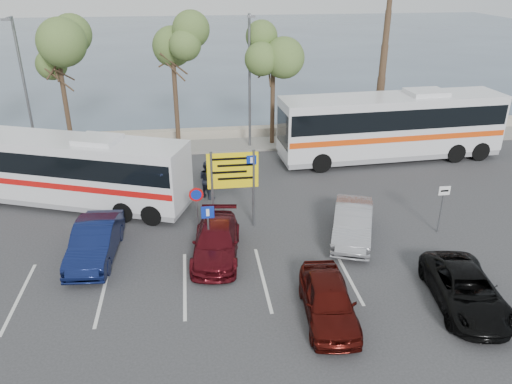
{
  "coord_description": "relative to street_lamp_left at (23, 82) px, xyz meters",
  "views": [
    {
      "loc": [
        -0.63,
        -16.43,
        10.68
      ],
      "look_at": [
        1.97,
        3.0,
        1.72
      ],
      "focal_mm": 35.0,
      "sensor_mm": 36.0,
      "label": 1
    }
  ],
  "objects": [
    {
      "name": "car_silver_b",
      "position": [
        15.9,
        -12.02,
        -3.87
      ],
      "size": [
        2.92,
        4.67,
        1.45
      ],
      "primitive_type": "imported",
      "rotation": [
        0.0,
        0.0,
        -0.34
      ],
      "color": "gray",
      "rests_on": "ground"
    },
    {
      "name": "sign_no_stop",
      "position": [
        9.4,
        -11.13,
        -3.02
      ],
      "size": [
        0.6,
        0.08,
        2.35
      ],
      "color": "slate",
      "rests_on": "ground"
    },
    {
      "name": "sign_parking",
      "position": [
        9.8,
        -12.73,
        -3.13
      ],
      "size": [
        0.5,
        0.07,
        2.25
      ],
      "color": "slate",
      "rests_on": "ground"
    },
    {
      "name": "kerb_strip",
      "position": [
        10.0,
        0.48,
        -4.52
      ],
      "size": [
        44.0,
        2.4,
        0.15
      ],
      "primitive_type": "cube",
      "color": "gray",
      "rests_on": "ground"
    },
    {
      "name": "coach_bus_right",
      "position": [
        20.98,
        -3.02,
        -2.7
      ],
      "size": [
        13.26,
        3.57,
        4.09
      ],
      "color": "silver",
      "rests_on": "ground"
    },
    {
      "name": "pedestrian_near",
      "position": [
        5.27,
        -8.52,
        -3.69
      ],
      "size": [
        0.78,
        0.64,
        1.82
      ],
      "primitive_type": "imported",
      "rotation": [
        0.0,
        0.0,
        3.51
      ],
      "color": "#9CBFE3",
      "rests_on": "ground"
    },
    {
      "name": "sign_taxi",
      "position": [
        19.8,
        -12.03,
        -3.18
      ],
      "size": [
        0.5,
        0.07,
        2.2
      ],
      "color": "slate",
      "rests_on": "ground"
    },
    {
      "name": "street_lamp_right",
      "position": [
        13.0,
        0.0,
        0.0
      ],
      "size": [
        0.45,
        1.15,
        8.01
      ],
      "color": "slate",
      "rests_on": "kerb_strip"
    },
    {
      "name": "car_red",
      "position": [
        13.5,
        -17.02,
        -3.91
      ],
      "size": [
        1.93,
        4.13,
        1.37
      ],
      "primitive_type": "imported",
      "rotation": [
        0.0,
        0.0,
        -0.08
      ],
      "color": "#410C09",
      "rests_on": "ground"
    },
    {
      "name": "sea",
      "position": [
        10.0,
        46.48,
        -4.59
      ],
      "size": [
        140.0,
        140.0,
        0.0
      ],
      "primitive_type": "plane",
      "color": "#3A495D",
      "rests_on": "ground"
    },
    {
      "name": "pedestrian_far",
      "position": [
        10.0,
        -7.02,
        -3.64
      ],
      "size": [
        1.15,
        1.18,
        1.91
      ],
      "primitive_type": "imported",
      "rotation": [
        0.0,
        0.0,
        2.26
      ],
      "color": "#2D3243",
      "rests_on": "ground"
    },
    {
      "name": "car_blue",
      "position": [
        5.34,
        -12.19,
        -3.87
      ],
      "size": [
        1.83,
        4.53,
        1.46
      ],
      "primitive_type": "imported",
      "rotation": [
        0.0,
        0.0,
        -0.06
      ],
      "color": "#0E1741",
      "rests_on": "ground"
    },
    {
      "name": "direction_sign",
      "position": [
        11.0,
        -10.32,
        -2.17
      ],
      "size": [
        2.2,
        0.12,
        3.6
      ],
      "color": "slate",
      "rests_on": "ground"
    },
    {
      "name": "lane_markings",
      "position": [
        8.86,
        -14.52,
        -4.6
      ],
      "size": [
        12.02,
        4.2,
        0.01
      ],
      "primitive_type": null,
      "color": "silver",
      "rests_on": "ground"
    },
    {
      "name": "tree_left",
      "position": [
        2.0,
        0.48,
        1.41
      ],
      "size": [
        3.2,
        3.2,
        7.2
      ],
      "color": "#382619",
      "rests_on": "kerb_strip"
    },
    {
      "name": "car_maroon",
      "position": [
        10.09,
        -12.67,
        -3.96
      ],
      "size": [
        2.35,
        4.6,
        1.28
      ],
      "primitive_type": "imported",
      "rotation": [
        0.0,
        0.0,
        -0.13
      ],
      "color": "#520D15",
      "rests_on": "ground"
    },
    {
      "name": "coach_bus_left",
      "position": [
        3.5,
        -7.02,
        -2.94
      ],
      "size": [
        11.58,
        6.35,
        3.57
      ],
      "color": "silver",
      "rests_on": "ground"
    },
    {
      "name": "ground",
      "position": [
        10.0,
        -13.52,
        -4.6
      ],
      "size": [
        120.0,
        120.0,
        0.0
      ],
      "primitive_type": "plane",
      "color": "#2F2F31",
      "rests_on": "ground"
    },
    {
      "name": "suv_black",
      "position": [
        18.3,
        -17.02,
        -3.98
      ],
      "size": [
        2.65,
        4.72,
        1.25
      ],
      "primitive_type": "imported",
      "rotation": [
        0.0,
        0.0,
        -0.14
      ],
      "color": "black",
      "rests_on": "ground"
    },
    {
      "name": "tree_right",
      "position": [
        14.5,
        0.48,
        1.57
      ],
      "size": [
        3.2,
        3.2,
        7.4
      ],
      "color": "#382619",
      "rests_on": "kerb_strip"
    },
    {
      "name": "seawall",
      "position": [
        10.0,
        2.48,
        -4.3
      ],
      "size": [
        48.0,
        0.8,
        0.6
      ],
      "primitive_type": "cube",
      "color": "#A99D87",
      "rests_on": "ground"
    },
    {
      "name": "street_lamp_left",
      "position": [
        0.0,
        0.0,
        0.0
      ],
      "size": [
        0.45,
        1.15,
        8.01
      ],
      "color": "slate",
      "rests_on": "kerb_strip"
    },
    {
      "name": "tree_mid",
      "position": [
        8.5,
        0.48,
        2.06
      ],
      "size": [
        3.2,
        3.2,
        8.0
      ],
      "color": "#382619",
      "rests_on": "kerb_strip"
    }
  ]
}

